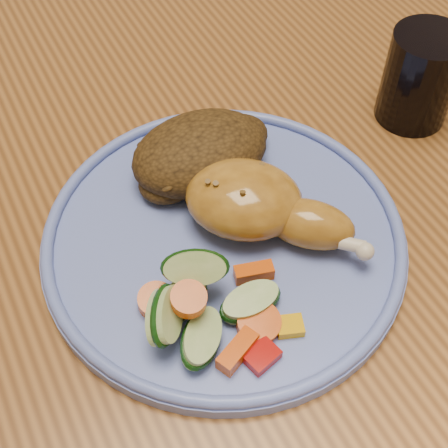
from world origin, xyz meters
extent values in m
plane|color=brown|center=(0.00, 0.00, 0.00)|extent=(4.00, 4.00, 0.00)
cube|color=brown|center=(0.00, 0.00, 0.73)|extent=(0.90, 1.40, 0.04)
cube|color=brown|center=(0.39, 0.64, 0.35)|extent=(0.06, 0.06, 0.71)
cube|color=#4C2D16|center=(0.00, 0.55, 0.43)|extent=(0.42, 0.42, 0.04)
cylinder|color=#4C2D16|center=(-0.18, 0.37, 0.21)|extent=(0.04, 0.04, 0.41)
cylinder|color=#4C2D16|center=(0.18, 0.37, 0.21)|extent=(0.04, 0.04, 0.41)
cylinder|color=#4C2D16|center=(0.18, 0.73, 0.21)|extent=(0.04, 0.04, 0.41)
cylinder|color=#5D70C1|center=(-0.02, -0.10, 0.76)|extent=(0.30, 0.30, 0.01)
torus|color=#5D70C1|center=(-0.02, -0.10, 0.77)|extent=(0.29, 0.29, 0.01)
ellipsoid|color=#AF7624|center=(0.00, -0.09, 0.79)|extent=(0.12, 0.12, 0.05)
ellipsoid|color=#AF7624|center=(0.04, -0.14, 0.78)|extent=(0.08, 0.08, 0.04)
sphere|color=beige|center=(0.06, -0.18, 0.78)|extent=(0.01, 0.01, 0.01)
ellipsoid|color=#412B10|center=(0.00, -0.03, 0.78)|extent=(0.12, 0.09, 0.05)
ellipsoid|color=#412B10|center=(0.04, -0.02, 0.78)|extent=(0.06, 0.05, 0.03)
ellipsoid|color=#412B10|center=(-0.04, -0.04, 0.77)|extent=(0.05, 0.05, 0.03)
cube|color=#A50A05|center=(-0.05, -0.21, 0.77)|extent=(0.03, 0.02, 0.01)
cube|color=#E5A507|center=(-0.02, -0.20, 0.77)|extent=(0.02, 0.02, 0.01)
cylinder|color=#E94F07|center=(-0.09, -0.14, 0.77)|extent=(0.03, 0.03, 0.02)
cylinder|color=#E94F07|center=(-0.04, -0.19, 0.77)|extent=(0.03, 0.03, 0.02)
cube|color=#E94F07|center=(-0.02, -0.15, 0.77)|extent=(0.03, 0.02, 0.01)
cylinder|color=#E94F07|center=(-0.08, -0.16, 0.79)|extent=(0.03, 0.03, 0.02)
cube|color=#E94F07|center=(-0.06, -0.20, 0.77)|extent=(0.04, 0.03, 0.01)
cylinder|color=#B9CF87|center=(-0.08, -0.15, 0.77)|extent=(0.06, 0.06, 0.02)
cylinder|color=#B9CF87|center=(-0.03, -0.17, 0.77)|extent=(0.05, 0.05, 0.02)
cylinder|color=#B9CF87|center=(-0.08, -0.18, 0.77)|extent=(0.07, 0.07, 0.03)
cylinder|color=#B9CF87|center=(-0.06, -0.14, 0.79)|extent=(0.06, 0.06, 0.04)
cylinder|color=#B9CF87|center=(-0.10, -0.16, 0.79)|extent=(0.05, 0.06, 0.05)
cylinder|color=black|center=(0.22, -0.04, 0.80)|extent=(0.07, 0.07, 0.09)
camera|label=1|loc=(-0.16, -0.37, 1.17)|focal=50.00mm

